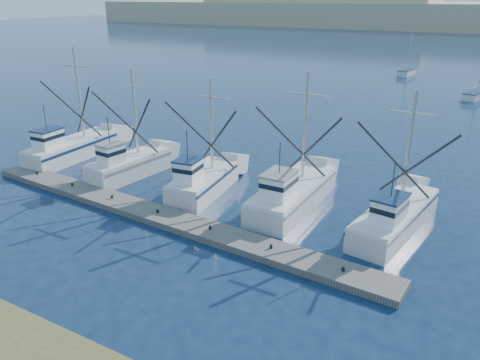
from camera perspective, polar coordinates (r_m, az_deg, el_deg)
ground at (r=21.14m, az=-4.64°, el=-15.77°), size 500.00×500.00×0.00m
floating_dock at (r=29.29m, az=-9.99°, el=-4.27°), size 30.04×4.02×0.40m
trawler_fleet at (r=32.62m, az=-4.28°, el=0.21°), size 29.66×9.03×9.00m
sailboat_near at (r=70.87m, az=26.91°, el=9.27°), size 3.21×6.40×8.10m
sailboat_far at (r=87.30m, az=19.66°, el=12.25°), size 2.24×4.99×8.10m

